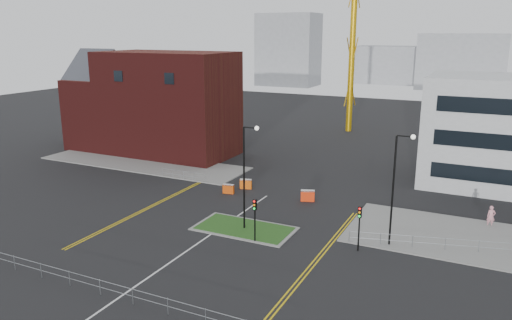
{
  "coord_description": "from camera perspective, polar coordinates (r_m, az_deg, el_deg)",
  "views": [
    {
      "loc": [
        20.55,
        -27.87,
        16.64
      ],
      "look_at": [
        0.9,
        12.59,
        5.0
      ],
      "focal_mm": 35.0,
      "sensor_mm": 36.0,
      "label": 1
    }
  ],
  "objects": [
    {
      "name": "grass_island",
      "position": [
        43.65,
        -1.34,
        -7.82
      ],
      "size": [
        8.0,
        4.0,
        0.12
      ],
      "primitive_type": "cube",
      "color": "#1F4918",
      "rests_on": "ground"
    },
    {
      "name": "pavement_right",
      "position": [
        45.05,
        26.1,
        -8.65
      ],
      "size": [
        24.0,
        10.0,
        0.12
      ],
      "primitive_type": "cube",
      "color": "slate",
      "rests_on": "ground"
    },
    {
      "name": "island_kerb",
      "position": [
        43.66,
        -1.34,
        -7.84
      ],
      "size": [
        8.6,
        4.6,
        0.08
      ],
      "primitive_type": "cube",
      "color": "slate",
      "rests_on": "ground"
    },
    {
      "name": "railing_left",
      "position": [
        57.89,
        -8.28,
        -1.58
      ],
      "size": [
        6.05,
        0.05,
        1.1
      ],
      "color": "gray",
      "rests_on": "ground"
    },
    {
      "name": "skyline_a",
      "position": [
        159.88,
        3.73,
        12.46
      ],
      "size": [
        18.0,
        12.0,
        22.0
      ],
      "primitive_type": "cube",
      "color": "gray",
      "rests_on": "ground"
    },
    {
      "name": "skyline_d",
      "position": [
        170.61,
        16.5,
        10.35
      ],
      "size": [
        30.0,
        12.0,
        12.0
      ],
      "primitive_type": "cube",
      "color": "gray",
      "rests_on": "ground"
    },
    {
      "name": "skyline_b",
      "position": [
        158.45,
        22.43,
        10.31
      ],
      "size": [
        24.0,
        12.0,
        16.0
      ],
      "primitive_type": "cube",
      "color": "gray",
      "rests_on": "ground"
    },
    {
      "name": "ground",
      "position": [
        38.41,
        -9.64,
        -11.38
      ],
      "size": [
        200.0,
        200.0,
        0.0
      ],
      "primitive_type": "plane",
      "color": "black",
      "rests_on": "ground"
    },
    {
      "name": "yellow_right_a",
      "position": [
        39.31,
        7.22,
        -10.64
      ],
      "size": [
        0.12,
        20.0,
        0.01
      ],
      "primitive_type": "cube",
      "color": "gold",
      "rests_on": "ground"
    },
    {
      "name": "centre_line",
      "position": [
        39.89,
        -7.96,
        -10.29
      ],
      "size": [
        0.15,
        30.0,
        0.01
      ],
      "primitive_type": "cube",
      "color": "silver",
      "rests_on": "ground"
    },
    {
      "name": "traffic_light_right",
      "position": [
        39.45,
        11.74,
        -6.71
      ],
      "size": [
        0.28,
        0.33,
        3.65
      ],
      "color": "black",
      "rests_on": "ground"
    },
    {
      "name": "streetlamp_right_near",
      "position": [
        40.0,
        15.75,
        -2.35
      ],
      "size": [
        1.46,
        0.36,
        9.18
      ],
      "color": "black",
      "rests_on": "ground"
    },
    {
      "name": "pavement_left",
      "position": [
        66.38,
        -12.78,
        -0.32
      ],
      "size": [
        28.0,
        8.0,
        0.12
      ],
      "primitive_type": "cube",
      "color": "slate",
      "rests_on": "ground"
    },
    {
      "name": "brick_building",
      "position": [
        71.49,
        -11.97,
        6.32
      ],
      "size": [
        24.2,
        10.07,
        14.24
      ],
      "color": "#471311",
      "rests_on": "ground"
    },
    {
      "name": "barrier_right",
      "position": [
        50.59,
        5.93,
        -4.02
      ],
      "size": [
        1.44,
        0.88,
        1.15
      ],
      "color": "#FF360E",
      "rests_on": "ground"
    },
    {
      "name": "yellow_right_b",
      "position": [
        39.23,
        7.64,
        -10.72
      ],
      "size": [
        0.12,
        20.0,
        0.01
      ],
      "primitive_type": "cube",
      "color": "gold",
      "rests_on": "ground"
    },
    {
      "name": "traffic_light_island",
      "position": [
        40.22,
        -0.14,
        -5.97
      ],
      "size": [
        0.28,
        0.33,
        3.65
      ],
      "color": "black",
      "rests_on": "ground"
    },
    {
      "name": "railing_right",
      "position": [
        42.44,
        24.14,
        -8.78
      ],
      "size": [
        19.05,
        5.05,
        1.1
      ],
      "color": "gray",
      "rests_on": "ground"
    },
    {
      "name": "yellow_left_a",
      "position": [
        50.83,
        -11.43,
        -4.89
      ],
      "size": [
        0.12,
        24.0,
        0.01
      ],
      "primitive_type": "cube",
      "color": "gold",
      "rests_on": "ground"
    },
    {
      "name": "railing_front",
      "position": [
        33.94,
        -15.73,
        -13.93
      ],
      "size": [
        24.05,
        0.05,
        1.1
      ],
      "color": "gray",
      "rests_on": "ground"
    },
    {
      "name": "yellow_left_b",
      "position": [
        50.66,
        -11.16,
        -4.95
      ],
      "size": [
        0.12,
        24.0,
        0.01
      ],
      "primitive_type": "cube",
      "color": "gold",
      "rests_on": "ground"
    },
    {
      "name": "barrier_left",
      "position": [
        54.27,
        -1.17,
        -2.71
      ],
      "size": [
        1.33,
        0.77,
        1.06
      ],
      "color": "#EF5D0D",
      "rests_on": "ground"
    },
    {
      "name": "pedestrian",
      "position": [
        48.42,
        25.28,
        -5.85
      ],
      "size": [
        0.79,
        0.62,
        1.9
      ],
      "primitive_type": "imported",
      "rotation": [
        0.0,
        0.0,
        0.27
      ],
      "color": "pink",
      "rests_on": "ground"
    },
    {
      "name": "streetlamp_island",
      "position": [
        41.81,
        -1.12,
        -1.07
      ],
      "size": [
        1.46,
        0.36,
        9.18
      ],
      "color": "black",
      "rests_on": "ground"
    },
    {
      "name": "barrier_mid",
      "position": [
        52.78,
        -3.17,
        -3.27
      ],
      "size": [
        1.23,
        0.59,
        1.0
      ],
      "color": "#D7490B",
      "rests_on": "ground"
    }
  ]
}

